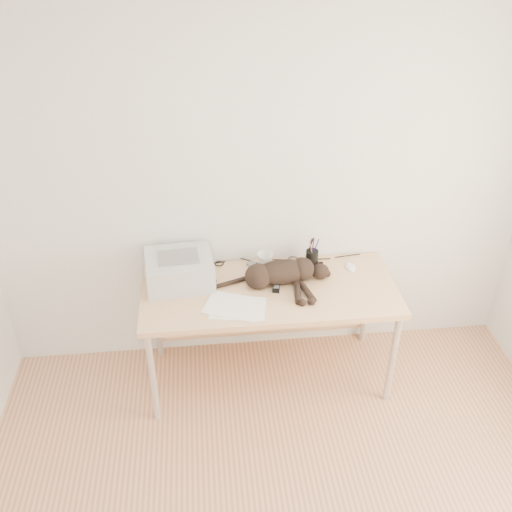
{
  "coord_description": "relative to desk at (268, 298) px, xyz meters",
  "views": [
    {
      "loc": [
        -0.39,
        -1.48,
        2.84
      ],
      "look_at": [
        -0.09,
        1.34,
        1.02
      ],
      "focal_mm": 40.0,
      "sensor_mm": 36.0,
      "label": 1
    }
  ],
  "objects": [
    {
      "name": "cat",
      "position": [
        0.06,
        -0.04,
        0.21
      ],
      "size": [
        0.75,
        0.35,
        0.17
      ],
      "rotation": [
        0.0,
        0.0,
        0.09
      ],
      "color": "black",
      "rests_on": "desk"
    },
    {
      "name": "ceiling",
      "position": [
        0.0,
        -1.48,
        1.99
      ],
      "size": [
        3.5,
        3.5,
        0.0
      ],
      "primitive_type": "plane",
      "rotation": [
        3.14,
        0.0,
        0.0
      ],
      "color": "white",
      "rests_on": "wall_back"
    },
    {
      "name": "desk",
      "position": [
        0.0,
        0.0,
        0.0
      ],
      "size": [
        1.6,
        0.7,
        0.74
      ],
      "color": "tan",
      "rests_on": "floor"
    },
    {
      "name": "printer",
      "position": [
        -0.56,
        0.05,
        0.23
      ],
      "size": [
        0.44,
        0.39,
        0.2
      ],
      "color": "#BBBBC0",
      "rests_on": "desk"
    },
    {
      "name": "wall_back",
      "position": [
        0.0,
        0.27,
        0.69
      ],
      "size": [
        3.5,
        0.0,
        3.5
      ],
      "primitive_type": "plane",
      "rotation": [
        1.57,
        0.0,
        0.0
      ],
      "color": "white",
      "rests_on": "floor"
    },
    {
      "name": "mouse",
      "position": [
        0.56,
        0.09,
        0.15
      ],
      "size": [
        0.08,
        0.12,
        0.04
      ],
      "primitive_type": "ellipsoid",
      "rotation": [
        0.0,
        0.0,
        0.1
      ],
      "color": "white",
      "rests_on": "desk"
    },
    {
      "name": "remote_black",
      "position": [
        0.05,
        -0.06,
        0.14
      ],
      "size": [
        0.08,
        0.17,
        0.02
      ],
      "primitive_type": "cube",
      "rotation": [
        0.0,
        0.0,
        -0.23
      ],
      "color": "black",
      "rests_on": "desk"
    },
    {
      "name": "pen_cup",
      "position": [
        0.31,
        0.15,
        0.19
      ],
      "size": [
        0.08,
        0.08,
        0.21
      ],
      "color": "black",
      "rests_on": "desk"
    },
    {
      "name": "mug",
      "position": [
        0.0,
        0.17,
        0.18
      ],
      "size": [
        0.15,
        0.15,
        0.1
      ],
      "primitive_type": "imported",
      "rotation": [
        0.0,
        0.0,
        0.59
      ],
      "color": "white",
      "rests_on": "desk"
    },
    {
      "name": "papers",
      "position": [
        -0.23,
        -0.25,
        0.14
      ],
      "size": [
        0.41,
        0.34,
        0.01
      ],
      "color": "white",
      "rests_on": "desk"
    },
    {
      "name": "remote_grey",
      "position": [
        -0.06,
        0.12,
        0.14
      ],
      "size": [
        0.13,
        0.19,
        0.02
      ],
      "primitive_type": "cube",
      "rotation": [
        0.0,
        0.0,
        0.44
      ],
      "color": "slate",
      "rests_on": "desk"
    },
    {
      "name": "cable_tangle",
      "position": [
        0.0,
        0.22,
        0.14
      ],
      "size": [
        1.36,
        0.07,
        0.01
      ],
      "primitive_type": null,
      "color": "black",
      "rests_on": "desk"
    }
  ]
}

